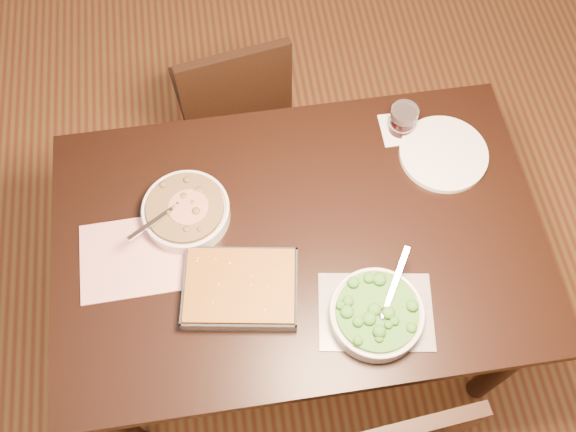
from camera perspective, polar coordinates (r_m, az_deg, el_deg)
The scene contains 11 objects.
ground at distance 2.53m, azimuth 0.69°, elevation -8.99°, with size 4.00×4.00×0.00m, color #4F2416.
table at distance 1.92m, azimuth 0.91°, elevation -3.03°, with size 1.40×0.90×0.75m.
magazine_a at distance 1.85m, azimuth -13.05°, elevation -3.50°, with size 0.33×0.24×0.01m, color #BF3648.
magazine_b at distance 1.76m, azimuth 7.79°, elevation -8.41°, with size 0.31×0.22×0.01m, color #25252D.
coaster at distance 2.04m, azimuth 9.95°, elevation 7.64°, with size 0.12×0.12×0.00m, color white.
stew_bowl at distance 1.85m, azimuth -9.04°, elevation 0.44°, with size 0.25×0.25×0.09m.
broccoli_bowl at distance 1.73m, azimuth 7.86°, elevation -8.63°, with size 0.25×0.27×0.10m.
baking_dish at distance 1.75m, azimuth -4.25°, elevation -6.42°, with size 0.34×0.27×0.06m.
wine_tumbler at distance 2.00m, azimuth 10.17°, elevation 8.46°, with size 0.08×0.08×0.09m.
dinner_plate at distance 2.01m, azimuth 13.65°, elevation 5.40°, with size 0.27×0.27×0.02m, color silver.
chair_far at distance 2.45m, azimuth -4.94°, elevation 10.20°, with size 0.45×0.45×0.83m.
Camera 1 is at (-0.14, -0.76, 2.41)m, focal length 40.00 mm.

